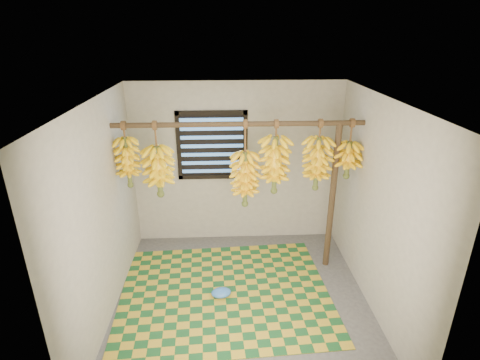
{
  "coord_description": "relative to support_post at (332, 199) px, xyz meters",
  "views": [
    {
      "loc": [
        -0.2,
        -3.62,
        3.06
      ],
      "look_at": [
        0.0,
        0.55,
        1.35
      ],
      "focal_mm": 28.0,
      "sensor_mm": 36.0,
      "label": 1
    }
  ],
  "objects": [
    {
      "name": "banana_bunch_d",
      "position": [
        -0.76,
        0.0,
        0.48
      ],
      "size": [
        0.37,
        0.37,
        0.94
      ],
      "color": "brown",
      "rests_on": "hanging_pole"
    },
    {
      "name": "floor",
      "position": [
        -1.2,
        -0.7,
        -1.0
      ],
      "size": [
        3.0,
        3.0,
        0.01
      ],
      "primitive_type": "cube",
      "color": "#474747",
      "rests_on": "ground"
    },
    {
      "name": "wall_right",
      "position": [
        0.3,
        -0.7,
        0.2
      ],
      "size": [
        0.01,
        3.0,
        2.4
      ],
      "primitive_type": "cube",
      "color": "gray",
      "rests_on": "floor"
    },
    {
      "name": "banana_bunch_c",
      "position": [
        -1.13,
        0.0,
        0.3
      ],
      "size": [
        0.35,
        0.35,
        1.11
      ],
      "color": "brown",
      "rests_on": "hanging_pole"
    },
    {
      "name": "banana_bunch_b",
      "position": [
        -2.19,
        0.0,
        0.42
      ],
      "size": [
        0.36,
        0.36,
        0.95
      ],
      "color": "brown",
      "rests_on": "hanging_pole"
    },
    {
      "name": "banana_bunch_f",
      "position": [
        0.15,
        -0.0,
        0.53
      ],
      "size": [
        0.33,
        0.33,
        0.75
      ],
      "color": "brown",
      "rests_on": "hanging_pole"
    },
    {
      "name": "woven_mat",
      "position": [
        -1.41,
        -0.55,
        -0.99
      ],
      "size": [
        2.65,
        2.17,
        0.01
      ],
      "primitive_type": "cube",
      "rotation": [
        0.0,
        0.0,
        0.05
      ],
      "color": "#185225",
      "rests_on": "floor"
    },
    {
      "name": "wall_left",
      "position": [
        -2.71,
        -0.7,
        0.2
      ],
      "size": [
        0.01,
        3.0,
        2.4
      ],
      "primitive_type": "cube",
      "color": "gray",
      "rests_on": "floor"
    },
    {
      "name": "wall_back",
      "position": [
        -1.2,
        0.8,
        0.2
      ],
      "size": [
        3.0,
        0.01,
        2.4
      ],
      "primitive_type": "cube",
      "color": "gray",
      "rests_on": "floor"
    },
    {
      "name": "window",
      "position": [
        -1.55,
        0.78,
        0.5
      ],
      "size": [
        1.0,
        0.04,
        1.0
      ],
      "color": "black",
      "rests_on": "wall_back"
    },
    {
      "name": "plastic_bag",
      "position": [
        -1.45,
        -0.62,
        -0.94
      ],
      "size": [
        0.27,
        0.22,
        0.1
      ],
      "primitive_type": "ellipsoid",
      "rotation": [
        0.0,
        0.0,
        0.16
      ],
      "color": "#3878D3",
      "rests_on": "woven_mat"
    },
    {
      "name": "banana_bunch_a",
      "position": [
        -2.55,
        0.0,
        0.55
      ],
      "size": [
        0.29,
        0.29,
        0.82
      ],
      "color": "brown",
      "rests_on": "hanging_pole"
    },
    {
      "name": "support_post",
      "position": [
        0.0,
        0.0,
        0.0
      ],
      "size": [
        0.08,
        0.08,
        2.0
      ],
      "primitive_type": "cylinder",
      "color": "#493722",
      "rests_on": "floor"
    },
    {
      "name": "ceiling",
      "position": [
        -1.2,
        -0.7,
        1.4
      ],
      "size": [
        3.0,
        3.0,
        0.01
      ],
      "primitive_type": "cube",
      "color": "silver",
      "rests_on": "wall_back"
    },
    {
      "name": "banana_bunch_e",
      "position": [
        -0.23,
        0.0,
        0.49
      ],
      "size": [
        0.37,
        0.37,
        0.9
      ],
      "color": "brown",
      "rests_on": "hanging_pole"
    },
    {
      "name": "hanging_pole",
      "position": [
        -1.2,
        0.0,
        1.0
      ],
      "size": [
        3.0,
        0.06,
        0.06
      ],
      "primitive_type": "cylinder",
      "rotation": [
        0.0,
        1.57,
        0.0
      ],
      "color": "#493722",
      "rests_on": "wall_left"
    }
  ]
}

